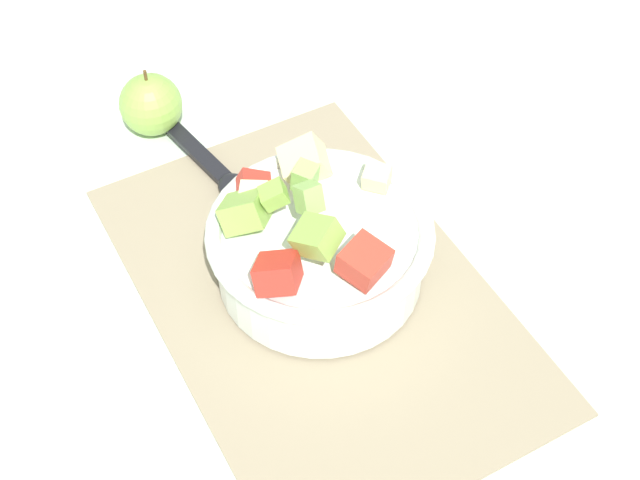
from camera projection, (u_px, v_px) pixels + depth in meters
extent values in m
plane|color=silver|center=(317.00, 294.00, 0.87)|extent=(2.40, 2.40, 0.00)
cube|color=gray|center=(317.00, 292.00, 0.87)|extent=(0.47, 0.30, 0.01)
cylinder|color=white|center=(320.00, 253.00, 0.86)|extent=(0.20, 0.20, 0.06)
torus|color=white|center=(320.00, 231.00, 0.83)|extent=(0.21, 0.21, 0.02)
cube|color=beige|center=(304.00, 161.00, 0.87)|extent=(0.05, 0.06, 0.05)
cube|color=#93C160|center=(309.00, 198.00, 0.80)|extent=(0.03, 0.02, 0.03)
cube|color=red|center=(278.00, 273.00, 0.78)|extent=(0.06, 0.05, 0.04)
cube|color=#8CB74C|center=(317.00, 237.00, 0.78)|extent=(0.05, 0.05, 0.04)
cube|color=red|center=(254.00, 187.00, 0.85)|extent=(0.04, 0.04, 0.03)
cube|color=#8CB74C|center=(245.00, 211.00, 0.82)|extent=(0.06, 0.06, 0.05)
cube|color=#BC3828|center=(364.00, 261.00, 0.78)|extent=(0.05, 0.05, 0.03)
cube|color=#93C160|center=(305.00, 177.00, 0.83)|extent=(0.03, 0.03, 0.03)
cube|color=beige|center=(256.00, 196.00, 0.84)|extent=(0.04, 0.04, 0.03)
cube|color=beige|center=(377.00, 177.00, 0.86)|extent=(0.03, 0.04, 0.02)
cube|color=#8CB74C|center=(274.00, 195.00, 0.82)|extent=(0.03, 0.03, 0.02)
ellipsoid|color=black|center=(239.00, 191.00, 0.94)|extent=(0.06, 0.05, 0.01)
cube|color=black|center=(190.00, 145.00, 0.99)|extent=(0.15, 0.04, 0.01)
sphere|color=#8CB74C|center=(151.00, 104.00, 1.00)|extent=(0.07, 0.07, 0.07)
cylinder|color=brown|center=(145.00, 75.00, 0.97)|extent=(0.00, 0.00, 0.01)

